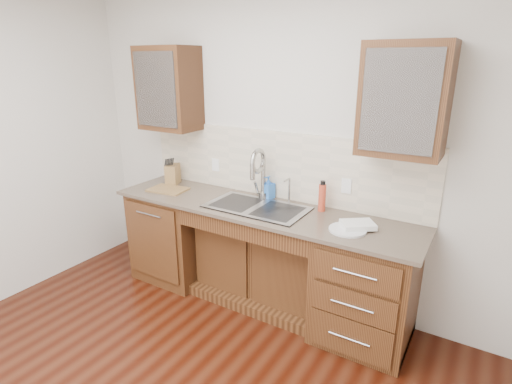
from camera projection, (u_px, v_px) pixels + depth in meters
The scene contains 23 objects.
wall_back at pixel (280, 147), 3.50m from camera, with size 4.00×0.10×2.70m, color silver.
base_cabinet_left at pixel (176, 234), 3.96m from camera, with size 0.70×0.62×0.88m, color #593014.
base_cabinet_center at pixel (263, 262), 3.59m from camera, with size 1.20×0.44×0.70m, color #593014.
base_cabinet_right at pixel (366, 287), 3.02m from camera, with size 0.70×0.62×0.88m, color #593014.
countertop at pixel (258, 209), 3.34m from camera, with size 2.70×0.65×0.03m, color #84705B.
backsplash at pixel (276, 165), 3.49m from camera, with size 2.70×0.02×0.59m, color beige.
sink at pixel (257, 217), 3.35m from camera, with size 0.84×0.46×0.19m, color #9E9EA5.
faucet at pixel (263, 177), 3.48m from camera, with size 0.04×0.04×0.40m, color #999993.
filter_tap at pixel (289, 190), 3.39m from camera, with size 0.02×0.02×0.24m, color #999993.
upper_cabinet_left at pixel (169, 89), 3.68m from camera, with size 0.55×0.34×0.75m, color #593014.
upper_cabinet_right at pixel (405, 100), 2.65m from camera, with size 0.55×0.34×0.75m, color #593014.
outlet_left at pixel (216, 165), 3.83m from camera, with size 0.08×0.01×0.12m, color white.
outlet_right at pixel (347, 186), 3.19m from camera, with size 0.08×0.01×0.12m, color white.
soap_bottle at pixel (268, 187), 3.52m from camera, with size 0.09×0.09×0.20m, color blue.
water_bottle at pixel (322, 198), 3.21m from camera, with size 0.06×0.06×0.22m, color #BD3E24.
plate at pixel (348, 230), 2.87m from camera, with size 0.27×0.27×0.02m, color silver.
dish_towel at pixel (358, 225), 2.89m from camera, with size 0.23×0.17×0.04m, color #E9EACA.
knife_block at pixel (173, 174), 3.93m from camera, with size 0.11×0.17×0.19m, color #A55D34.
cutting_board at pixel (168, 189), 3.76m from camera, with size 0.35×0.24×0.02m, color #9C804C.
cup_left_a at pixel (160, 93), 3.76m from camera, with size 0.13×0.13×0.10m, color silver.
cup_left_b at pixel (177, 95), 3.66m from camera, with size 0.10×0.10×0.09m, color white.
cup_right_a at pixel (381, 106), 2.74m from camera, with size 0.13×0.13×0.10m, color white.
cup_right_b at pixel (420, 108), 2.62m from camera, with size 0.11×0.11×0.10m, color silver.
Camera 1 is at (1.60, -1.25, 2.08)m, focal length 28.00 mm.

